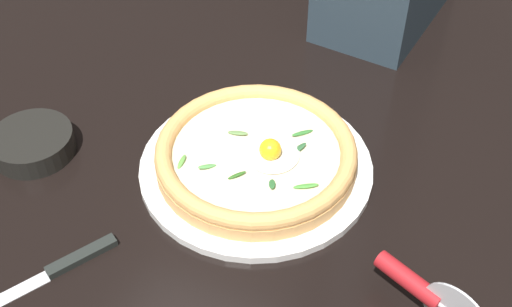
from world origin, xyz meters
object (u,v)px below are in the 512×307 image
pizza (256,154)px  table_knife (59,269)px  pizza_cutter (425,292)px  side_bowl (33,143)px

pizza → table_knife: size_ratio=1.41×
pizza → pizza_cutter: 0.30m
pizza → pizza_cutter: pizza_cutter is taller
pizza → pizza_cutter: bearing=-116.2°
pizza_cutter → table_knife: size_ratio=0.70×
side_bowl → pizza_cutter: size_ratio=0.85×
side_bowl → table_knife: 0.23m
pizza_cutter → table_knife: bearing=107.0°
pizza_cutter → table_knife: pizza_cutter is taller
pizza → side_bowl: size_ratio=2.37×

